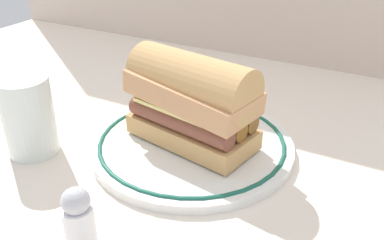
% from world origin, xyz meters
% --- Properties ---
extents(ground_plane, '(1.50, 1.50, 0.00)m').
position_xyz_m(ground_plane, '(0.00, 0.00, 0.00)').
color(ground_plane, silver).
extents(plate, '(0.28, 0.28, 0.01)m').
position_xyz_m(plate, '(-0.03, 0.01, 0.01)').
color(plate, white).
rests_on(plate, ground_plane).
extents(sausage_sandwich, '(0.18, 0.11, 0.12)m').
position_xyz_m(sausage_sandwich, '(-0.03, 0.01, 0.08)').
color(sausage_sandwich, tan).
rests_on(sausage_sandwich, plate).
extents(drinking_glass, '(0.07, 0.07, 0.11)m').
position_xyz_m(drinking_glass, '(-0.21, -0.09, 0.05)').
color(drinking_glass, silver).
rests_on(drinking_glass, ground_plane).
extents(salt_shaker, '(0.03, 0.03, 0.07)m').
position_xyz_m(salt_shaker, '(-0.03, -0.20, 0.04)').
color(salt_shaker, white).
rests_on(salt_shaker, ground_plane).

